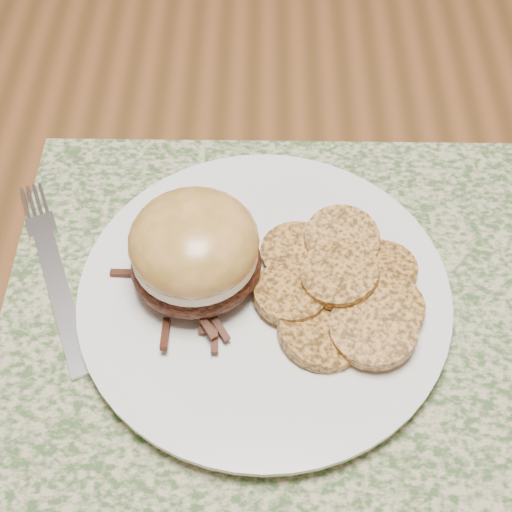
{
  "coord_description": "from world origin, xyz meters",
  "views": [
    {
      "loc": [
        -0.09,
        -0.55,
        1.21
      ],
      "look_at": [
        -0.1,
        -0.24,
        0.79
      ],
      "focal_mm": 50.0,
      "sensor_mm": 36.0,
      "label": 1
    }
  ],
  "objects": [
    {
      "name": "pork_sandwich",
      "position": [
        -0.14,
        -0.25,
        0.8
      ],
      "size": [
        0.12,
        0.11,
        0.07
      ],
      "rotation": [
        0.0,
        0.0,
        0.27
      ],
      "color": "black",
      "rests_on": "dinner_plate"
    },
    {
      "name": "roasted_potatoes",
      "position": [
        -0.03,
        -0.26,
        0.78
      ],
      "size": [
        0.14,
        0.16,
        0.04
      ],
      "color": "#BF7F38",
      "rests_on": "dinner_plate"
    },
    {
      "name": "fork",
      "position": [
        -0.25,
        -0.24,
        0.76
      ],
      "size": [
        0.09,
        0.18,
        0.0
      ],
      "rotation": [
        0.0,
        0.0,
        0.39
      ],
      "color": "silver",
      "rests_on": "placemat"
    },
    {
      "name": "dinner_plate",
      "position": [
        -0.09,
        -0.26,
        0.76
      ],
      "size": [
        0.26,
        0.26,
        0.02
      ],
      "primitive_type": "cylinder",
      "color": "white",
      "rests_on": "placemat"
    },
    {
      "name": "ground",
      "position": [
        0.0,
        0.0,
        0.0
      ],
      "size": [
        3.5,
        3.5,
        0.0
      ],
      "primitive_type": "plane",
      "color": "brown",
      "rests_on": "ground"
    },
    {
      "name": "placemat",
      "position": [
        -0.06,
        -0.26,
        0.75
      ],
      "size": [
        0.45,
        0.33,
        0.0
      ],
      "primitive_type": "cube",
      "color": "#3B572D",
      "rests_on": "dining_table"
    },
    {
      "name": "dining_table",
      "position": [
        0.0,
        0.0,
        0.67
      ],
      "size": [
        1.5,
        0.9,
        0.75
      ],
      "color": "brown",
      "rests_on": "ground"
    }
  ]
}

